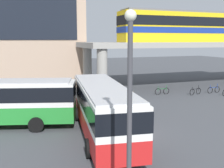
# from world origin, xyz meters

# --- Properties ---
(ground_plane) EXTENTS (120.00, 120.00, 0.00)m
(ground_plane) POSITION_xyz_m (0.00, 10.00, 0.00)
(ground_plane) COLOR #47494F
(elevated_platform) EXTENTS (31.82, 7.42, 5.62)m
(elevated_platform) POSITION_xyz_m (16.78, 14.80, 4.91)
(elevated_platform) COLOR #9E9B93
(elevated_platform) RESTS_ON ground_plane
(train) EXTENTS (20.17, 2.96, 3.84)m
(train) POSITION_xyz_m (15.45, 14.80, 7.59)
(train) COLOR yellow
(train) RESTS_ON elevated_platform
(bus_main) EXTENTS (4.13, 11.29, 3.22)m
(bus_main) POSITION_xyz_m (-1.76, 0.39, 1.99)
(bus_main) COLOR red
(bus_main) RESTS_ON ground_plane
(bicycle_green) EXTENTS (1.79, 0.11, 1.04)m
(bicycle_green) POSITION_xyz_m (8.54, 10.58, 0.36)
(bicycle_green) COLOR black
(bicycle_green) RESTS_ON ground_plane
(bicycle_black) EXTENTS (1.75, 0.50, 1.04)m
(bicycle_black) POSITION_xyz_m (11.87, 9.22, 0.36)
(bicycle_black) COLOR black
(bicycle_black) RESTS_ON ground_plane
(bicycle_blue) EXTENTS (1.79, 0.18, 1.04)m
(bicycle_blue) POSITION_xyz_m (14.42, 9.30, 0.36)
(bicycle_blue) COLOR black
(bicycle_blue) RESTS_ON ground_plane
(lamp_post) EXTENTS (0.36, 0.36, 6.81)m
(lamp_post) POSITION_xyz_m (-3.52, -7.65, 3.98)
(lamp_post) COLOR #3F3F44
(lamp_post) RESTS_ON ground_plane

